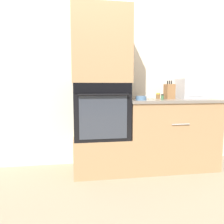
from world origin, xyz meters
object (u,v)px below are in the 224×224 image
at_px(bowl, 141,98).
at_px(condiment_jar_mid, 158,96).
at_px(microwave, 191,89).
at_px(knife_block, 169,91).
at_px(wall_oven, 101,110).
at_px(condiment_jar_far, 167,96).
at_px(condiment_jar_near, 162,97).

xyz_separation_m(bowl, condiment_jar_mid, (0.33, 0.31, 0.01)).
height_order(microwave, knife_block, microwave).
relative_size(microwave, knife_block, 1.48).
xyz_separation_m(wall_oven, condiment_jar_mid, (0.81, 0.16, 0.17)).
bearing_deg(condiment_jar_far, condiment_jar_mid, -167.98).
bearing_deg(condiment_jar_mid, knife_block, -41.13).
bearing_deg(condiment_jar_near, condiment_jar_far, 58.20).
height_order(wall_oven, condiment_jar_mid, wall_oven).
distance_m(wall_oven, knife_block, 0.95).
bearing_deg(microwave, condiment_jar_mid, 172.86).
distance_m(condiment_jar_mid, condiment_jar_far, 0.14).
bearing_deg(microwave, wall_oven, -175.28).
relative_size(wall_oven, bowl, 5.12).
distance_m(microwave, condiment_jar_mid, 0.47).
height_order(condiment_jar_mid, condiment_jar_far, condiment_jar_far).
bearing_deg(condiment_jar_mid, microwave, -7.14).
xyz_separation_m(knife_block, bowl, (-0.45, -0.21, -0.07)).
bearing_deg(microwave, bowl, -162.05).
distance_m(wall_oven, condiment_jar_near, 0.79).
bearing_deg(knife_block, microwave, 7.44).
relative_size(microwave, bowl, 2.73).
relative_size(wall_oven, microwave, 1.88).
distance_m(bowl, condiment_jar_near, 0.30).
bearing_deg(wall_oven, condiment_jar_mid, 11.29).
bearing_deg(condiment_jar_far, knife_block, -97.90).
bearing_deg(microwave, condiment_jar_far, 165.08).
bearing_deg(condiment_jar_near, condiment_jar_mid, 81.46).
xyz_separation_m(condiment_jar_mid, condiment_jar_far, (0.13, 0.03, 0.00)).
relative_size(knife_block, condiment_jar_near, 3.52).
bearing_deg(condiment_jar_near, knife_block, 43.68).
bearing_deg(wall_oven, bowl, -17.65).
bearing_deg(wall_oven, condiment_jar_near, -6.41).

